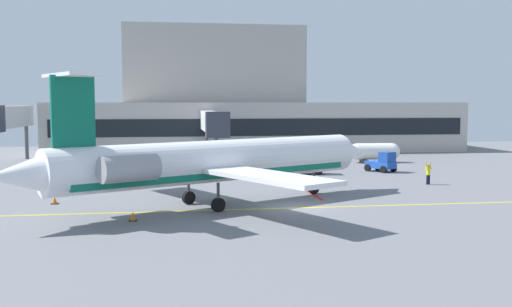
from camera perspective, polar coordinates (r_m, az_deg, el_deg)
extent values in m
cube|color=slate|center=(39.69, 3.80, -5.27)|extent=(120.00, 120.00, 0.10)
cube|color=yellow|center=(39.49, 3.86, -5.24)|extent=(108.00, 0.24, 0.01)
cube|color=red|center=(46.48, 5.18, -3.71)|extent=(0.30, 8.00, 0.01)
cube|color=#B7B2A8|center=(86.74, 0.01, 2.62)|extent=(58.13, 15.08, 6.97)
cube|color=#A8A49A|center=(89.90, -4.11, 8.45)|extent=(26.10, 10.55, 11.08)
cube|color=black|center=(79.24, 0.84, 2.54)|extent=(55.80, 0.12, 2.30)
cube|color=silver|center=(69.94, -4.38, 3.07)|extent=(1.40, 16.85, 2.40)
cube|color=#2D333D|center=(60.65, -3.71, 2.79)|extent=(2.40, 2.00, 2.64)
cylinder|color=#4C4C51|center=(76.99, -4.75, 1.03)|extent=(0.44, 0.44, 3.52)
cylinder|color=#4C4C51|center=(62.52, -3.83, 0.14)|extent=(0.44, 0.44, 3.52)
cube|color=silver|center=(72.30, -22.36, 3.29)|extent=(1.40, 15.77, 2.40)
cylinder|color=#4C4C51|center=(78.65, -21.19, 1.03)|extent=(0.44, 0.44, 4.17)
cylinder|color=white|center=(39.84, -3.74, -0.72)|extent=(21.77, 13.73, 2.79)
cube|color=#0C664C|center=(39.92, -3.73, -1.82)|extent=(19.59, 12.36, 0.50)
cone|color=white|center=(48.02, 8.88, 0.19)|extent=(4.01, 3.88, 2.74)
cone|color=white|center=(34.40, -21.91, -1.97)|extent=(4.33, 3.84, 2.38)
cube|color=white|center=(44.87, -8.63, -0.67)|extent=(7.32, 9.83, 0.28)
cube|color=white|center=(34.68, 1.29, -2.25)|extent=(7.32, 9.83, 0.28)
cylinder|color=gray|center=(38.23, -14.94, -0.80)|extent=(3.68, 2.97, 1.54)
cylinder|color=gray|center=(34.23, -12.09, -1.40)|extent=(3.68, 2.97, 1.54)
cube|color=#0C664C|center=(35.15, -17.18, 3.90)|extent=(2.32, 1.43, 4.05)
cube|color=white|center=(35.18, -17.26, 7.20)|extent=(3.87, 4.86, 0.20)
cylinder|color=#3F3F44|center=(45.55, 5.58, -2.27)|extent=(0.20, 0.20, 1.20)
cylinder|color=black|center=(45.66, 5.57, -3.30)|extent=(0.96, 0.74, 0.90)
cylinder|color=#3F3F44|center=(40.95, -6.50, -3.09)|extent=(0.20, 0.20, 1.20)
cylinder|color=black|center=(41.08, -6.49, -4.23)|extent=(0.96, 0.74, 0.90)
cylinder|color=#3F3F44|center=(37.92, -3.66, -3.71)|extent=(0.20, 0.20, 1.20)
cylinder|color=black|center=(38.05, -3.65, -4.94)|extent=(0.96, 0.74, 0.90)
cube|color=#1E4CB2|center=(61.26, 11.89, -1.08)|extent=(2.86, 3.25, 0.65)
cube|color=#1A4197|center=(60.71, 12.49, -0.35)|extent=(1.83, 1.73, 1.03)
cylinder|color=black|center=(61.35, 13.07, -1.40)|extent=(0.61, 0.74, 0.70)
cylinder|color=black|center=(60.07, 12.16, -1.51)|extent=(0.61, 0.74, 0.70)
cylinder|color=black|center=(62.53, 11.61, -1.25)|extent=(0.61, 0.74, 0.70)
cylinder|color=black|center=(61.27, 10.69, -1.36)|extent=(0.61, 0.74, 0.70)
cube|color=#19389E|center=(57.97, 4.53, -1.39)|extent=(4.38, 2.35, 0.51)
cube|color=navy|center=(58.00, 5.68, -0.63)|extent=(1.88, 1.80, 1.03)
cylinder|color=black|center=(58.99, 5.87, -1.54)|extent=(0.73, 0.38, 0.70)
cylinder|color=black|center=(57.28, 6.05, -1.74)|extent=(0.73, 0.38, 0.70)
cylinder|color=black|center=(58.77, 3.04, -1.55)|extent=(0.73, 0.38, 0.70)
cylinder|color=black|center=(57.04, 3.14, -1.74)|extent=(0.73, 0.38, 0.70)
cylinder|color=white|center=(70.25, 11.31, 0.21)|extent=(4.29, 2.08, 1.91)
sphere|color=white|center=(70.92, 12.93, 0.22)|extent=(1.87, 1.87, 1.87)
sphere|color=white|center=(69.64, 9.65, 0.19)|extent=(1.87, 1.87, 1.87)
cube|color=#59595B|center=(69.93, 10.32, -0.73)|extent=(0.60, 1.72, 0.35)
cube|color=#59595B|center=(70.79, 12.25, -0.69)|extent=(0.60, 1.72, 0.35)
cylinder|color=#191E33|center=(52.57, 16.14, -2.44)|extent=(0.18, 0.18, 0.81)
cylinder|color=#191E33|center=(52.71, 16.29, -2.42)|extent=(0.18, 0.18, 0.81)
cylinder|color=yellow|center=(52.56, 16.23, -1.64)|extent=(0.34, 0.34, 0.65)
sphere|color=tan|center=(52.51, 16.24, -1.16)|extent=(0.24, 0.24, 0.24)
cylinder|color=yellow|center=(52.36, 16.07, -1.23)|extent=(0.40, 0.22, 0.50)
cylinder|color=#F2590C|center=(52.34, 16.08, -0.99)|extent=(0.06, 0.06, 0.28)
cylinder|color=yellow|center=(52.67, 16.41, -1.21)|extent=(0.40, 0.22, 0.50)
cylinder|color=#F2590C|center=(52.65, 16.42, -0.97)|extent=(0.06, 0.06, 0.28)
cone|color=orange|center=(48.33, -17.85, -3.27)|extent=(0.36, 0.36, 0.55)
cube|color=black|center=(48.36, -17.84, -3.57)|extent=(0.47, 0.47, 0.04)
cone|color=orange|center=(43.20, -18.79, -4.25)|extent=(0.36, 0.36, 0.55)
cube|color=black|center=(43.24, -18.78, -4.58)|extent=(0.47, 0.47, 0.04)
cone|color=orange|center=(35.92, -11.75, -5.92)|extent=(0.36, 0.36, 0.55)
cube|color=black|center=(35.96, -11.75, -6.31)|extent=(0.47, 0.47, 0.04)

